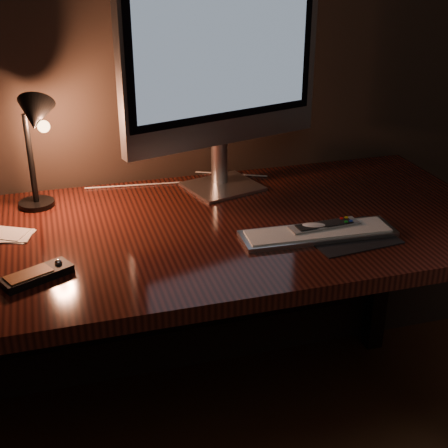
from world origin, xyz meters
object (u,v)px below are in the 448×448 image
object	(u,v)px
keyboard	(318,233)
tv_remote	(324,227)
desk_lamp	(35,131)
mouse	(313,230)
desk	(197,257)
monitor	(223,58)
media_remote	(37,275)

from	to	relation	value
keyboard	tv_remote	xyz separation A→B (m)	(0.03, 0.02, 0.00)
desk_lamp	mouse	bearing A→B (deg)	-44.00
desk	monitor	size ratio (longest dim) A/B	2.46
keyboard	tv_remote	distance (m)	0.03
media_remote	desk_lamp	size ratio (longest dim) A/B	0.50
tv_remote	keyboard	bearing A→B (deg)	-147.36
keyboard	tv_remote	world-z (taller)	tv_remote
keyboard	media_remote	distance (m)	0.69
media_remote	desk_lamp	xyz separation A→B (m)	(0.03, 0.40, 0.21)
keyboard	desk_lamp	world-z (taller)	desk_lamp
desk	desk_lamp	xyz separation A→B (m)	(-0.39, 0.16, 0.35)
monitor	keyboard	distance (m)	0.55
desk	mouse	distance (m)	0.35
keyboard	desk_lamp	bearing A→B (deg)	153.43
desk	keyboard	xyz separation A→B (m)	(0.27, -0.21, 0.14)
tv_remote	monitor	bearing A→B (deg)	110.86
monitor	keyboard	bearing A→B (deg)	-85.59
keyboard	mouse	size ratio (longest dim) A/B	4.38
monitor	media_remote	size ratio (longest dim) A/B	3.95
mouse	tv_remote	world-z (taller)	tv_remote
media_remote	mouse	bearing A→B (deg)	-21.82
tv_remote	media_remote	bearing A→B (deg)	-179.91
keyboard	media_remote	xyz separation A→B (m)	(-0.69, -0.03, 0.00)
mouse	desk_lamp	xyz separation A→B (m)	(-0.65, 0.35, 0.21)
media_remote	desk	bearing A→B (deg)	3.66
media_remote	tv_remote	xyz separation A→B (m)	(0.71, 0.05, 0.00)
desk	desk_lamp	size ratio (longest dim) A/B	4.85
keyboard	mouse	bearing A→B (deg)	103.69
mouse	desk_lamp	world-z (taller)	desk_lamp
keyboard	tv_remote	size ratio (longest dim) A/B	2.07
desk	tv_remote	distance (m)	0.37
media_remote	tv_remote	distance (m)	0.71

